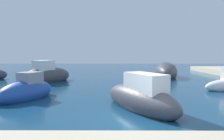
{
  "coord_description": "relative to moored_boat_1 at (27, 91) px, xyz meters",
  "views": [
    {
      "loc": [
        -0.81,
        -6.44,
        2.21
      ],
      "look_at": [
        -0.89,
        9.56,
        0.95
      ],
      "focal_mm": 32.69,
      "sensor_mm": 36.0,
      "label": 1
    }
  ],
  "objects": [
    {
      "name": "moored_boat_6",
      "position": [
        9.33,
        9.62,
        0.12
      ],
      "size": [
        2.99,
        5.57,
        1.83
      ],
      "rotation": [
        0.0,
        0.0,
        4.52
      ],
      "color": "#3F3F47",
      "rests_on": "ground"
    },
    {
      "name": "moored_boat_4",
      "position": [
        5.35,
        -1.77,
        0.05
      ],
      "size": [
        3.32,
        4.51,
        1.75
      ],
      "rotation": [
        0.0,
        0.0,
        2.07
      ],
      "color": "#3F3F47",
      "rests_on": "ground"
    },
    {
      "name": "ground",
      "position": [
        5.05,
        -3.45,
        -0.39
      ],
      "size": [
        80.0,
        80.0,
        0.0
      ],
      "primitive_type": "plane",
      "color": "navy"
    },
    {
      "name": "moored_boat_5",
      "position": [
        -0.99,
        6.16,
        0.13
      ],
      "size": [
        3.9,
        4.23,
        2.05
      ],
      "rotation": [
        0.0,
        0.0,
        0.88
      ],
      "color": "#3F3F47",
      "rests_on": "ground"
    },
    {
      "name": "moored_boat_1",
      "position": [
        0.0,
        0.0,
        0.0
      ],
      "size": [
        2.55,
        3.4,
        1.57
      ],
      "rotation": [
        0.0,
        0.0,
        4.26
      ],
      "color": "#1E479E",
      "rests_on": "ground"
    }
  ]
}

